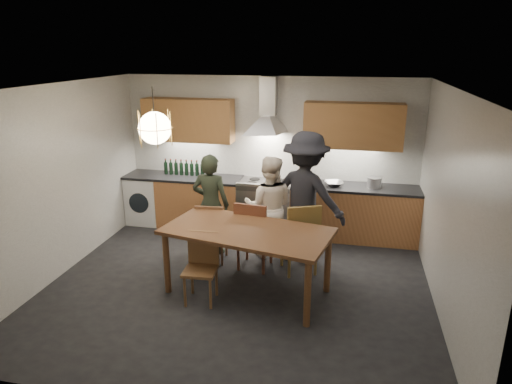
% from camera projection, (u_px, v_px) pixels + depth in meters
% --- Properties ---
extents(ground, '(5.00, 5.00, 0.00)m').
position_uv_depth(ground, '(238.00, 285.00, 6.11)').
color(ground, black).
rests_on(ground, ground).
extents(room_shell, '(5.02, 4.52, 2.61)m').
position_uv_depth(room_shell, '(237.00, 162.00, 5.59)').
color(room_shell, silver).
rests_on(room_shell, ground).
extents(counter_run, '(5.00, 0.62, 0.90)m').
position_uv_depth(counter_run, '(267.00, 206.00, 7.78)').
color(counter_run, '#C7824C').
rests_on(counter_run, ground).
extents(range_stove, '(0.90, 0.60, 0.92)m').
position_uv_depth(range_stove, '(266.00, 207.00, 7.78)').
color(range_stove, silver).
rests_on(range_stove, ground).
extents(wall_fixtures, '(4.30, 0.54, 1.10)m').
position_uv_depth(wall_fixtures, '(268.00, 122.00, 7.46)').
color(wall_fixtures, '#B87F47').
rests_on(wall_fixtures, ground).
extents(pendant_lamp, '(0.43, 0.43, 0.70)m').
position_uv_depth(pendant_lamp, '(155.00, 128.00, 5.57)').
color(pendant_lamp, black).
rests_on(pendant_lamp, ground).
extents(dining_table, '(2.23, 1.44, 0.87)m').
position_uv_depth(dining_table, '(247.00, 237.00, 5.72)').
color(dining_table, brown).
rests_on(dining_table, ground).
extents(chair_back_left, '(0.44, 0.44, 0.91)m').
position_uv_depth(chair_back_left, '(211.00, 229.00, 6.61)').
color(chair_back_left, brown).
rests_on(chair_back_left, ground).
extents(chair_back_mid, '(0.51, 0.51, 1.02)m').
position_uv_depth(chair_back_mid, '(253.00, 232.00, 6.37)').
color(chair_back_mid, '#5C2F1D').
rests_on(chair_back_mid, ground).
extents(chair_back_right, '(0.62, 0.62, 1.04)m').
position_uv_depth(chair_back_right, '(301.00, 234.00, 6.25)').
color(chair_back_right, brown).
rests_on(chair_back_right, ground).
extents(chair_front, '(0.42, 0.42, 0.87)m').
position_uv_depth(chair_front, '(202.00, 262.00, 5.66)').
color(chair_front, brown).
rests_on(chair_front, ground).
extents(person_left, '(0.58, 0.39, 1.55)m').
position_uv_depth(person_left, '(211.00, 204.00, 6.89)').
color(person_left, black).
rests_on(person_left, ground).
extents(person_mid, '(0.78, 0.63, 1.55)m').
position_uv_depth(person_mid, '(269.00, 207.00, 6.79)').
color(person_mid, white).
rests_on(person_mid, ground).
extents(person_right, '(1.40, 1.09, 1.91)m').
position_uv_depth(person_right, '(306.00, 196.00, 6.71)').
color(person_right, black).
rests_on(person_right, ground).
extents(mixing_bowl, '(0.37, 0.37, 0.07)m').
position_uv_depth(mixing_bowl, '(334.00, 184.00, 7.38)').
color(mixing_bowl, '#ACACAF').
rests_on(mixing_bowl, counter_run).
extents(stock_pot, '(0.23, 0.23, 0.16)m').
position_uv_depth(stock_pot, '(374.00, 183.00, 7.28)').
color(stock_pot, silver).
rests_on(stock_pot, counter_run).
extents(wine_bottles, '(0.84, 0.06, 0.27)m').
position_uv_depth(wine_bottles, '(186.00, 168.00, 7.97)').
color(wine_bottles, black).
rests_on(wine_bottles, counter_run).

